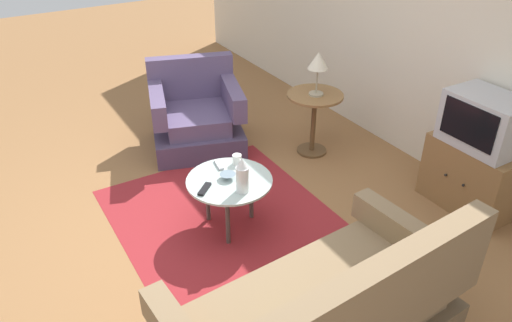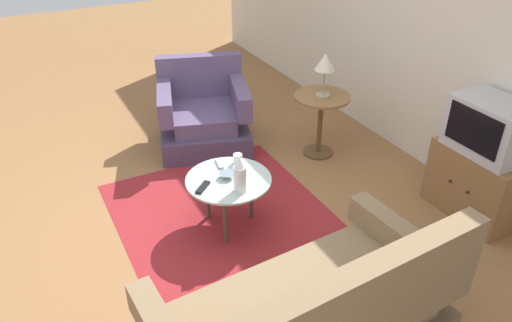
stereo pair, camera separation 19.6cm
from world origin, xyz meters
name	(u,v)px [view 1 (the left image)]	position (x,y,z in m)	size (l,w,h in m)	color
ground_plane	(214,230)	(0.00, 0.00, 0.00)	(16.00, 16.00, 0.00)	olive
back_wall	(443,26)	(0.00, 2.35, 1.35)	(9.00, 0.12, 2.70)	beige
area_rug	(231,226)	(0.02, 0.14, 0.00)	(2.19, 1.72, 0.00)	maroon
armchair	(196,118)	(-1.41, 0.51, 0.31)	(1.09, 1.12, 0.87)	#4B3E5C
couch	(321,321)	(1.42, 0.00, 0.30)	(1.04, 1.81, 0.97)	brown
coffee_table	(229,185)	(0.02, 0.14, 0.41)	(0.68, 0.68, 0.46)	#B2C6C1
side_table	(314,110)	(-0.64, 1.47, 0.47)	(0.56, 0.56, 0.65)	olive
tv_stand	(471,176)	(0.82, 2.05, 0.30)	(0.76, 0.43, 0.60)	olive
television	(485,121)	(0.82, 2.05, 0.82)	(0.61, 0.43, 0.44)	#B7B7BC
table_lamp	(318,63)	(-0.62, 1.46, 0.98)	(0.20, 0.20, 0.43)	#9E937A
vase	(242,176)	(0.22, 0.15, 0.60)	(0.10, 0.10, 0.29)	white
mug	(237,160)	(-0.15, 0.31, 0.50)	(0.12, 0.08, 0.08)	white
bowl	(228,176)	(0.01, 0.14, 0.48)	(0.13, 0.13, 0.04)	slate
tv_remote_dark	(205,189)	(0.06, -0.09, 0.47)	(0.15, 0.16, 0.02)	black
tv_remote_silver	(219,165)	(-0.20, 0.17, 0.47)	(0.16, 0.07, 0.02)	#B2B2B7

